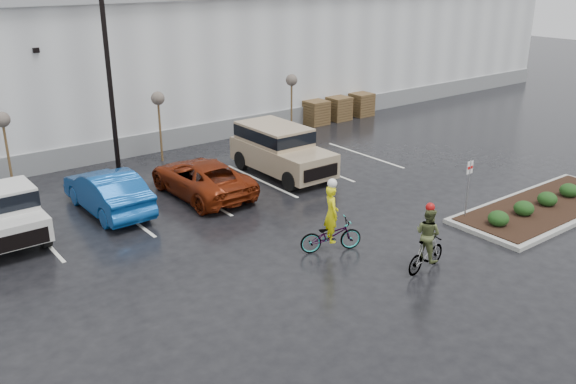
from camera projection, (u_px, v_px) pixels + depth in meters
ground at (394, 251)px, 19.15m from camera, size 120.00×120.00×0.00m
warehouse at (110, 56)px, 34.23m from camera, size 60.50×15.50×7.20m
wooded_ridge at (5, 34)px, 51.57m from camera, size 80.00×25.00×6.00m
lamppost at (105, 40)px, 23.81m from camera, size 0.50×1.00×9.22m
sapling_west at (3, 124)px, 23.31m from camera, size 0.60×0.60×3.20m
sapling_mid at (158, 102)px, 27.01m from camera, size 0.60×0.60×3.20m
sapling_east at (292, 83)px, 31.29m from camera, size 0.60×0.60×3.20m
pallet_stack_a at (316, 112)px, 34.17m from camera, size 1.20×1.20×1.35m
pallet_stack_b at (338, 108)px, 35.14m from camera, size 1.20×1.20×1.35m
pallet_stack_c at (361, 104)px, 36.16m from camera, size 1.20×1.20×1.35m
curb_island at (546, 208)px, 22.37m from camera, size 8.00×3.00×0.15m
mulch_bed at (546, 205)px, 22.34m from camera, size 7.60×2.60×0.04m
shrub_a at (498, 218)px, 20.54m from camera, size 0.70×0.70×0.52m
shrub_b at (524, 208)px, 21.40m from camera, size 0.70×0.70×0.52m
shrub_c at (547, 199)px, 22.25m from camera, size 0.70×0.70×0.52m
shrub_d at (569, 190)px, 23.11m from camera, size 0.70×0.70×0.52m
fire_lane_sign at (468, 183)px, 20.97m from camera, size 0.30×0.05×2.20m
car_blue at (107, 191)px, 21.98m from camera, size 1.73×4.74×1.55m
car_red at (201, 178)px, 23.59m from camera, size 2.38×5.12×1.42m
suv_tan at (282, 151)px, 25.80m from camera, size 2.20×5.10×2.06m
cyclist_hivis at (331, 229)px, 18.92m from camera, size 2.09×1.40×2.40m
cyclist_olive at (427, 246)px, 17.70m from camera, size 1.67×0.82×2.12m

